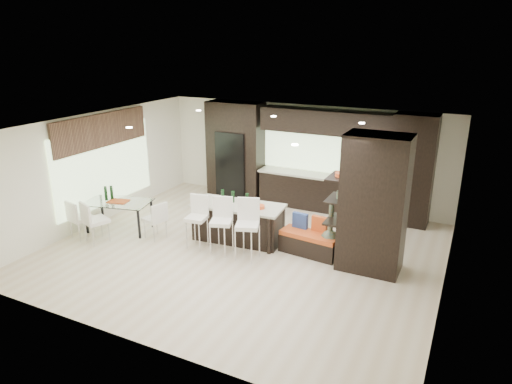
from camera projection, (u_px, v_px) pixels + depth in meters
The scene contains 22 objects.
ground at pixel (244, 250), 9.85m from camera, with size 8.00×8.00×0.00m, color beige.
back_wall at pixel (303, 155), 12.39m from camera, with size 8.00×0.02×2.70m, color white.
left_wall at pixel (98, 168), 11.09m from camera, with size 0.02×7.00×2.70m, color white.
right_wall at pixel (451, 224), 7.75m from camera, with size 0.02×7.00×2.70m, color white.
ceiling at pixel (243, 126), 8.98m from camera, with size 8.00×7.00×0.02m, color white.
window_left at pixel (105, 166), 11.24m from camera, with size 0.04×3.20×1.90m, color #B2D199.
window_back at pixel (324, 150), 12.05m from camera, with size 3.40×0.04×1.20m, color #B2D199.
stone_accent at pixel (102, 130), 10.94m from camera, with size 0.08×3.00×0.80m, color brown.
ceiling_spots at pixel (248, 125), 9.20m from camera, with size 4.00×3.00×0.02m, color white.
back_cabinetry at pixel (316, 159), 11.90m from camera, with size 6.80×0.68×2.70m, color black.
refrigerator at pixel (235, 164), 12.99m from camera, with size 0.90×0.68×1.90m, color black.
partition_column at pixel (374, 204), 8.67m from camera, with size 1.20×0.80×2.70m, color black.
kitchen_island at pixel (238, 222), 10.24m from camera, with size 2.02×0.87×0.84m, color black.
stool_left at pixel (197, 227), 9.86m from camera, with size 0.41×0.41×0.94m, color white.
stool_mid at pixel (221, 232), 9.59m from camera, with size 0.43×0.43×0.98m, color white.
stool_right at pixel (247, 236), 9.31m from camera, with size 0.46×0.46×1.03m, color white.
bench at pixel (309, 243), 9.61m from camera, with size 1.25×0.48×0.48m, color black.
floor_vase at pixel (330, 230), 9.35m from camera, with size 0.45×0.45×1.22m, color #4D5A41, non-canonical shape.
dining_table at pixel (120, 216), 10.79m from camera, with size 1.49×0.84×0.72m, color white.
chair_near at pixel (96, 223), 10.14m from camera, with size 0.48×0.48×0.88m, color white.
chair_far at pixel (81, 221), 10.35m from camera, with size 0.45×0.45×0.84m, color white.
chair_end at pixel (155, 222), 10.34m from camera, with size 0.44×0.44×0.80m, color white.
Camera 1 is at (4.17, -7.90, 4.34)m, focal length 32.00 mm.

